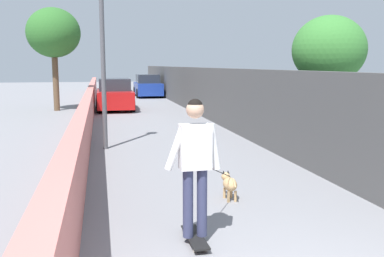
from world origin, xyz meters
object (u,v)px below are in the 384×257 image
tree_left_near (53,33)px  lamp_post (102,27)px  dog (229,183)px  car_far (148,86)px  skateboard (195,237)px  car_near (115,95)px  tree_right_mid (329,51)px  person_skateboarder (195,157)px

tree_left_near → lamp_post: size_ratio=1.04×
dog → car_far: (23.22, -1.22, 0.44)m
lamp_post → dog: (-4.85, -1.95, -2.92)m
skateboard → car_near: bearing=1.4°
tree_right_mid → lamp_post: (1.28, 5.69, 0.61)m
tree_right_mid → car_far: 19.90m
tree_left_near → person_skateboarder: 17.15m
lamp_post → skateboard: bearing=-171.0°
car_near → person_skateboarder: bearing=-178.6°
tree_left_near → car_near: size_ratio=1.19×
skateboard → tree_left_near: bearing=10.9°
lamp_post → car_far: lamp_post is taller
dog → tree_right_mid: bearing=-46.3°
tree_right_mid → person_skateboarder: size_ratio=2.00×
lamp_post → person_skateboarder: lamp_post is taller
car_far → lamp_post: bearing=170.2°
person_skateboarder → dog: person_skateboarder is taller
dog → car_far: size_ratio=0.49×
car_far → skateboard: bearing=175.0°
car_far → car_near: bearing=162.6°
car_near → lamp_post: bearing=176.6°
person_skateboarder → car_near: size_ratio=0.42×
tree_right_mid → dog: size_ratio=1.86×
person_skateboarder → car_far: (24.80, -2.15, -0.39)m
lamp_post → car_far: bearing=-9.8°
lamp_post → person_skateboarder: (-6.43, -1.02, -2.08)m
tree_left_near → skateboard: tree_left_near is taller
lamp_post → car_far: (18.37, -3.17, -2.48)m
person_skateboarder → car_far: 24.89m
car_far → tree_right_mid: bearing=-172.7°
tree_left_near → skateboard: size_ratio=6.10×
dog → car_near: (15.01, 1.35, 0.44)m
tree_left_near → tree_right_mid: bearing=-145.6°
person_skateboarder → car_near: (16.59, 0.42, -0.39)m
dog → car_far: 23.25m
skateboard → car_far: car_far is taller
skateboard → car_near: car_near is taller
dog → car_near: bearing=5.1°
skateboard → tree_right_mid: bearing=-42.2°
skateboard → car_far: size_ratio=0.21×
skateboard → car_far: (24.80, -2.15, 0.65)m
tree_left_near → skateboard: 17.34m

